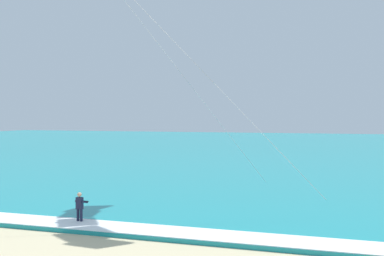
{
  "coord_description": "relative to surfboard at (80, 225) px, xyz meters",
  "views": [
    {
      "loc": [
        7.4,
        -7.46,
        5.56
      ],
      "look_at": [
        0.47,
        14.76,
        4.9
      ],
      "focal_mm": 41.92,
      "sensor_mm": 36.0,
      "label": 1
    }
  ],
  "objects": [
    {
      "name": "sea",
      "position": [
        4.67,
        58.54,
        0.07
      ],
      "size": [
        200.0,
        120.0,
        0.2
      ],
      "primitive_type": "cube",
      "color": "teal",
      "rests_on": "ground"
    },
    {
      "name": "surf_foam",
      "position": [
        4.67,
        -0.46,
        0.19
      ],
      "size": [
        200.0,
        1.94,
        0.04
      ],
      "primitive_type": "cube",
      "color": "white",
      "rests_on": "sea"
    },
    {
      "name": "surfboard",
      "position": [
        0.0,
        0.0,
        0.0
      ],
      "size": [
        0.56,
        1.43,
        0.09
      ],
      "color": "#239EC6",
      "rests_on": "ground"
    },
    {
      "name": "kitesurfer",
      "position": [
        0.0,
        0.02,
        0.91
      ],
      "size": [
        0.55,
        0.55,
        1.69
      ],
      "color": "#191E38",
      "rests_on": "ground"
    }
  ]
}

